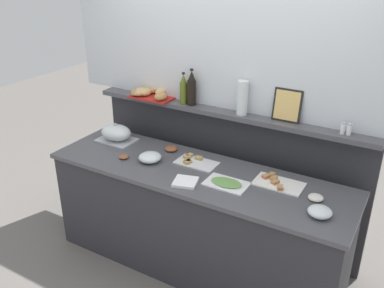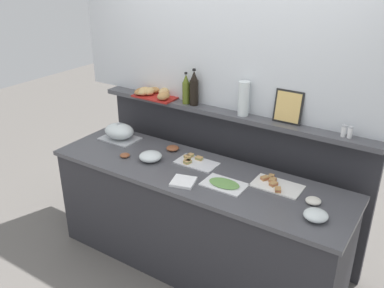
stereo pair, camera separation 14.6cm
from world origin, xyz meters
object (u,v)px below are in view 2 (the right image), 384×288
object	(u,v)px
napkin_stack	(183,182)
bread_basket	(152,93)
glass_bowl_large	(151,157)
sandwich_platter_rear	(276,185)
olive_oil_bottle	(186,90)
framed_picture	(288,107)
pepper_shaker	(350,132)
salt_shaker	(344,131)
condiment_bowl_cream	(313,201)
sandwich_platter_side	(195,162)
cold_cuts_platter	(224,184)
serving_cloche	(119,132)
condiment_bowl_dark	(173,148)
glass_bowl_medium	(316,216)
condiment_bowl_red	(125,155)
wine_bottle_dark	(194,89)
water_carafe	(244,99)

from	to	relation	value
napkin_stack	bread_basket	world-z (taller)	bread_basket
glass_bowl_large	sandwich_platter_rear	bearing A→B (deg)	9.48
olive_oil_bottle	bread_basket	size ratio (longest dim) A/B	0.69
glass_bowl_large	framed_picture	distance (m)	1.16
pepper_shaker	framed_picture	world-z (taller)	framed_picture
salt_shaker	pepper_shaker	bearing A→B (deg)	0.00
sandwich_platter_rear	condiment_bowl_cream	size ratio (longest dim) A/B	3.40
sandwich_platter_side	cold_cuts_platter	size ratio (longest dim) A/B	1.06
serving_cloche	pepper_shaker	world-z (taller)	pepper_shaker
condiment_bowl_dark	olive_oil_bottle	world-z (taller)	olive_oil_bottle
sandwich_platter_side	pepper_shaker	bearing A→B (deg)	17.27
glass_bowl_medium	salt_shaker	size ratio (longest dim) A/B	1.82
condiment_bowl_red	olive_oil_bottle	world-z (taller)	olive_oil_bottle
glass_bowl_medium	wine_bottle_dark	size ratio (longest dim) A/B	0.50
cold_cuts_platter	pepper_shaker	world-z (taller)	pepper_shaker
napkin_stack	bread_basket	size ratio (longest dim) A/B	0.43
condiment_bowl_dark	napkin_stack	bearing A→B (deg)	-46.70
water_carafe	serving_cloche	bearing A→B (deg)	-163.83
condiment_bowl_cream	wine_bottle_dark	world-z (taller)	wine_bottle_dark
salt_shaker	wine_bottle_dark	bearing A→B (deg)	-179.89
sandwich_platter_side	cold_cuts_platter	distance (m)	0.42
sandwich_platter_side	water_carafe	bearing A→B (deg)	53.94
glass_bowl_large	napkin_stack	xyz separation A→B (m)	(0.43, -0.16, -0.02)
serving_cloche	condiment_bowl_cream	world-z (taller)	serving_cloche
condiment_bowl_cream	olive_oil_bottle	bearing A→B (deg)	163.06
wine_bottle_dark	pepper_shaker	world-z (taller)	wine_bottle_dark
glass_bowl_medium	wine_bottle_dark	bearing A→B (deg)	155.87
glass_bowl_large	serving_cloche	bearing A→B (deg)	159.73
condiment_bowl_cream	water_carafe	distance (m)	0.98
condiment_bowl_red	salt_shaker	bearing A→B (deg)	19.50
sandwich_platter_rear	glass_bowl_medium	world-z (taller)	glass_bowl_medium
condiment_bowl_dark	pepper_shaker	world-z (taller)	pepper_shaker
glass_bowl_medium	condiment_bowl_dark	size ratio (longest dim) A/B	1.44
pepper_shaker	water_carafe	bearing A→B (deg)	180.00
glass_bowl_medium	condiment_bowl_red	xyz separation A→B (m)	(-1.62, 0.02, -0.01)
salt_shaker	pepper_shaker	xyz separation A→B (m)	(0.04, 0.00, 0.00)
pepper_shaker	water_carafe	distance (m)	0.84
glass_bowl_medium	salt_shaker	distance (m)	0.69
olive_oil_bottle	water_carafe	xyz separation A→B (m)	(0.55, 0.01, 0.02)
glass_bowl_medium	pepper_shaker	distance (m)	0.69
sandwich_platter_side	wine_bottle_dark	xyz separation A→B (m)	(-0.22, 0.33, 0.49)
glass_bowl_medium	bread_basket	size ratio (longest dim) A/B	0.39
sandwich_platter_side	framed_picture	bearing A→B (deg)	31.89
condiment_bowl_red	cold_cuts_platter	bearing A→B (deg)	2.50
wine_bottle_dark	serving_cloche	bearing A→B (deg)	-153.01
olive_oil_bottle	napkin_stack	bearing A→B (deg)	-57.91
olive_oil_bottle	condiment_bowl_red	bearing A→B (deg)	-113.88
sandwich_platter_side	napkin_stack	size ratio (longest dim) A/B	1.99
glass_bowl_large	salt_shaker	xyz separation A→B (m)	(1.37, 0.50, 0.37)
glass_bowl_large	napkin_stack	distance (m)	0.46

